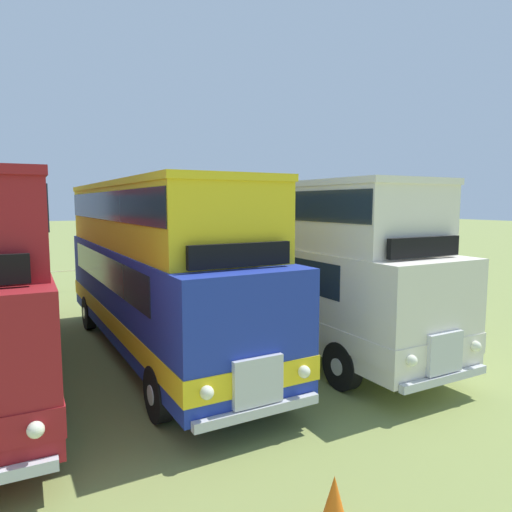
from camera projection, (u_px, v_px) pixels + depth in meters
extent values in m
sphere|color=#EAEACC|center=(36.00, 430.00, 5.90)|extent=(0.22, 0.22, 0.22)
cylinder|color=black|center=(52.00, 416.00, 7.56)|extent=(0.31, 1.05, 1.04)
cylinder|color=silver|center=(62.00, 414.00, 7.62)|extent=(0.03, 0.36, 0.36)
cylinder|color=black|center=(38.00, 316.00, 14.21)|extent=(0.31, 1.05, 1.04)
cylinder|color=silver|center=(43.00, 316.00, 14.28)|extent=(0.03, 0.36, 0.36)
cube|color=#1E339E|center=(157.00, 291.00, 12.07)|extent=(2.64, 10.62, 2.30)
cube|color=yellow|center=(158.00, 313.00, 12.14)|extent=(2.68, 10.66, 0.44)
cube|color=#19232D|center=(152.00, 266.00, 12.35)|extent=(2.63, 8.22, 0.76)
cube|color=#19232D|center=(255.00, 304.00, 7.46)|extent=(2.20, 0.13, 0.90)
cube|color=silver|center=(258.00, 381.00, 7.51)|extent=(0.90, 0.13, 0.80)
cube|color=silver|center=(259.00, 412.00, 7.54)|extent=(2.30, 0.17, 0.16)
sphere|color=#EAEACC|center=(304.00, 372.00, 7.93)|extent=(0.22, 0.22, 0.22)
sphere|color=#EAEACC|center=(207.00, 393.00, 7.06)|extent=(0.22, 0.22, 0.22)
cube|color=yellow|center=(152.00, 217.00, 12.07)|extent=(2.52, 9.72, 1.50)
cube|color=yellow|center=(151.00, 185.00, 11.98)|extent=(2.58, 9.82, 0.14)
cube|color=#19232D|center=(152.00, 206.00, 12.04)|extent=(2.56, 9.62, 0.68)
cube|color=black|center=(241.00, 255.00, 7.80)|extent=(1.90, 0.14, 0.40)
cylinder|color=black|center=(267.00, 371.00, 9.56)|extent=(0.29, 1.04, 1.04)
cylinder|color=silver|center=(273.00, 370.00, 9.63)|extent=(0.02, 0.36, 0.36)
cylinder|color=black|center=(158.00, 394.00, 8.44)|extent=(0.29, 1.04, 1.04)
cylinder|color=silver|center=(150.00, 395.00, 8.37)|extent=(0.02, 0.36, 0.36)
cylinder|color=black|center=(160.00, 305.00, 15.79)|extent=(0.29, 1.04, 1.04)
cylinder|color=silver|center=(164.00, 304.00, 15.87)|extent=(0.02, 0.36, 0.36)
cylinder|color=black|center=(89.00, 313.00, 14.68)|extent=(0.29, 1.04, 1.04)
cylinder|color=silver|center=(84.00, 313.00, 14.60)|extent=(0.02, 0.36, 0.36)
cube|color=silver|center=(288.00, 280.00, 13.76)|extent=(2.50, 11.14, 2.30)
cube|color=silver|center=(288.00, 300.00, 13.83)|extent=(2.54, 11.18, 0.44)
cube|color=#19232D|center=(281.00, 258.00, 14.05)|extent=(2.53, 8.74, 0.76)
cube|color=#19232D|center=(443.00, 288.00, 8.88)|extent=(2.20, 0.10, 0.90)
cube|color=silver|center=(445.00, 353.00, 8.93)|extent=(0.90, 0.12, 0.80)
cube|color=silver|center=(445.00, 379.00, 8.96)|extent=(2.30, 0.14, 0.16)
sphere|color=#EAEACC|center=(476.00, 346.00, 9.35)|extent=(0.22, 0.22, 0.22)
sphere|color=#EAEACC|center=(411.00, 361.00, 8.49)|extent=(0.22, 0.22, 0.22)
cube|color=silver|center=(284.00, 215.00, 13.77)|extent=(2.40, 10.24, 1.50)
cube|color=silver|center=(284.00, 188.00, 13.67)|extent=(2.46, 10.34, 0.14)
cube|color=#19232D|center=(284.00, 205.00, 13.73)|extent=(2.44, 10.14, 0.68)
cube|color=black|center=(424.00, 247.00, 9.22)|extent=(1.90, 0.12, 0.40)
cylinder|color=black|center=(419.00, 350.00, 10.98)|extent=(0.28, 1.04, 1.04)
cylinder|color=silver|center=(423.00, 349.00, 11.05)|extent=(0.02, 0.36, 0.36)
cylinder|color=black|center=(342.00, 366.00, 9.89)|extent=(0.28, 1.04, 1.04)
cylinder|color=silver|center=(336.00, 367.00, 9.82)|extent=(0.02, 0.36, 0.36)
cylinder|color=black|center=(260.00, 294.00, 17.73)|extent=(0.28, 1.04, 1.04)
cylinder|color=silver|center=(264.00, 293.00, 17.80)|extent=(0.02, 0.36, 0.36)
cylinder|color=black|center=(204.00, 300.00, 16.64)|extent=(0.28, 1.04, 1.04)
cylinder|color=silver|center=(200.00, 300.00, 16.57)|extent=(0.02, 0.36, 0.36)
cone|color=orange|center=(334.00, 502.00, 5.67)|extent=(0.36, 0.36, 0.68)
cylinder|color=#8C704C|center=(124.00, 276.00, 22.10)|extent=(0.08, 0.08, 1.05)
cylinder|color=#8C704C|center=(227.00, 268.00, 24.67)|extent=(0.08, 0.08, 1.05)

